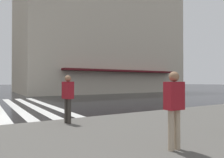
% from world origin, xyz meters
% --- Properties ---
extents(zebra_crossing, '(13.00, 5.50, 0.01)m').
position_xyz_m(zebra_crossing, '(4.00, -1.31, 0.00)').
color(zebra_crossing, silver).
rests_on(zebra_crossing, ground_plane).
extents(haussmann_block_corner, '(15.23, 24.05, 22.01)m').
position_xyz_m(haussmann_block_corner, '(19.51, -16.06, 10.77)').
color(haussmann_block_corner, beige).
rests_on(haussmann_block_corner, ground_plane).
extents(pedestrian_in_red_jacket, '(0.45, 0.34, 1.68)m').
position_xyz_m(pedestrian_in_red_jacket, '(-3.87, -2.59, 1.14)').
color(pedestrian_in_red_jacket, maroon).
rests_on(pedestrian_in_red_jacket, sidewalk_pavement).
extents(pedestrian_far_down_pavement, '(0.26, 0.41, 1.68)m').
position_xyz_m(pedestrian_far_down_pavement, '(-7.85, -3.54, 1.14)').
color(pedestrian_far_down_pavement, maroon).
rests_on(pedestrian_far_down_pavement, sidewalk_pavement).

